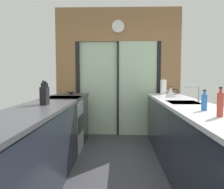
{
  "coord_description": "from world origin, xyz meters",
  "views": [
    {
      "loc": [
        0.01,
        -2.59,
        1.27
      ],
      "look_at": [
        -0.08,
        0.77,
        1.0
      ],
      "focal_mm": 37.41,
      "sensor_mm": 36.0,
      "label": 1
    }
  ],
  "objects_px": {
    "oven_range": "(64,125)",
    "mixing_bowl": "(71,93)",
    "soap_bottle_near": "(220,104)",
    "soap_bottle_far": "(204,102)",
    "paper_towel_roll": "(163,87)",
    "knife_block": "(45,95)",
    "kettle": "(171,92)"
  },
  "relations": [
    {
      "from": "kettle",
      "to": "knife_block",
      "type": "bearing_deg",
      "value": -148.05
    },
    {
      "from": "oven_range",
      "to": "mixing_bowl",
      "type": "distance_m",
      "value": 0.73
    },
    {
      "from": "oven_range",
      "to": "paper_towel_roll",
      "type": "bearing_deg",
      "value": 22.07
    },
    {
      "from": "kettle",
      "to": "soap_bottle_far",
      "type": "height_order",
      "value": "soap_bottle_far"
    },
    {
      "from": "soap_bottle_far",
      "to": "knife_block",
      "type": "bearing_deg",
      "value": 166.7
    },
    {
      "from": "paper_towel_roll",
      "to": "soap_bottle_far",
      "type": "bearing_deg",
      "value": -90.0
    },
    {
      "from": "soap_bottle_far",
      "to": "mixing_bowl",
      "type": "bearing_deg",
      "value": 131.9
    },
    {
      "from": "paper_towel_roll",
      "to": "mixing_bowl",
      "type": "bearing_deg",
      "value": -173.75
    },
    {
      "from": "kettle",
      "to": "soap_bottle_near",
      "type": "xyz_separation_m",
      "value": [
        -0.0,
        -1.91,
        0.03
      ]
    },
    {
      "from": "knife_block",
      "to": "mixing_bowl",
      "type": "bearing_deg",
      "value": 90.0
    },
    {
      "from": "oven_range",
      "to": "kettle",
      "type": "height_order",
      "value": "kettle"
    },
    {
      "from": "knife_block",
      "to": "soap_bottle_far",
      "type": "relative_size",
      "value": 1.41
    },
    {
      "from": "kettle",
      "to": "paper_towel_roll",
      "type": "relative_size",
      "value": 0.78
    },
    {
      "from": "mixing_bowl",
      "to": "paper_towel_roll",
      "type": "distance_m",
      "value": 1.79
    },
    {
      "from": "mixing_bowl",
      "to": "soap_bottle_far",
      "type": "distance_m",
      "value": 2.67
    },
    {
      "from": "oven_range",
      "to": "mixing_bowl",
      "type": "height_order",
      "value": "mixing_bowl"
    },
    {
      "from": "oven_range",
      "to": "paper_towel_roll",
      "type": "relative_size",
      "value": 2.96
    },
    {
      "from": "mixing_bowl",
      "to": "knife_block",
      "type": "bearing_deg",
      "value": -90.0
    },
    {
      "from": "mixing_bowl",
      "to": "soap_bottle_near",
      "type": "xyz_separation_m",
      "value": [
        1.78,
        -2.36,
        0.08
      ]
    },
    {
      "from": "kettle",
      "to": "soap_bottle_far",
      "type": "bearing_deg",
      "value": -90.07
    },
    {
      "from": "mixing_bowl",
      "to": "soap_bottle_near",
      "type": "height_order",
      "value": "soap_bottle_near"
    },
    {
      "from": "mixing_bowl",
      "to": "kettle",
      "type": "height_order",
      "value": "kettle"
    },
    {
      "from": "kettle",
      "to": "soap_bottle_far",
      "type": "relative_size",
      "value": 1.14
    },
    {
      "from": "soap_bottle_far",
      "to": "oven_range",
      "type": "bearing_deg",
      "value": 141.12
    },
    {
      "from": "knife_block",
      "to": "soap_bottle_far",
      "type": "bearing_deg",
      "value": -13.3
    },
    {
      "from": "mixing_bowl",
      "to": "soap_bottle_near",
      "type": "relative_size",
      "value": 0.83
    },
    {
      "from": "knife_block",
      "to": "kettle",
      "type": "relative_size",
      "value": 1.24
    },
    {
      "from": "knife_block",
      "to": "soap_bottle_near",
      "type": "xyz_separation_m",
      "value": [
        1.78,
        -0.8,
        -0.0
      ]
    },
    {
      "from": "oven_range",
      "to": "kettle",
      "type": "relative_size",
      "value": 3.81
    },
    {
      "from": "soap_bottle_near",
      "to": "paper_towel_roll",
      "type": "relative_size",
      "value": 0.83
    },
    {
      "from": "oven_range",
      "to": "knife_block",
      "type": "distance_m",
      "value": 1.18
    },
    {
      "from": "oven_range",
      "to": "soap_bottle_near",
      "type": "distance_m",
      "value": 2.63
    }
  ]
}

